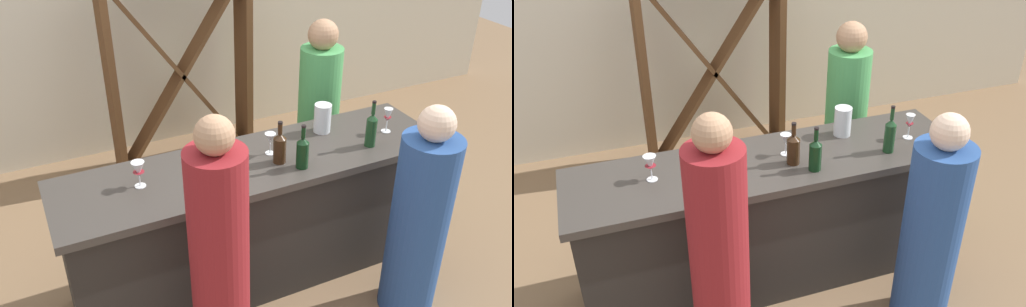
# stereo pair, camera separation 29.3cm
# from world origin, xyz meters

# --- Properties ---
(ground_plane) EXTENTS (12.00, 12.00, 0.00)m
(ground_plane) POSITION_xyz_m (0.00, 0.00, 0.00)
(ground_plane) COLOR #846647
(bar_counter) EXTENTS (2.49, 0.66, 0.92)m
(bar_counter) POSITION_xyz_m (0.00, 0.00, 0.46)
(bar_counter) COLOR #2A2723
(bar_counter) RESTS_ON ground
(wine_rack) EXTENTS (1.25, 0.28, 1.74)m
(wine_rack) POSITION_xyz_m (0.07, 1.65, 0.87)
(wine_rack) COLOR brown
(wine_rack) RESTS_ON ground
(wine_bottle_leftmost_amber_brown) EXTENTS (0.08, 0.08, 0.28)m
(wine_bottle_leftmost_amber_brown) POSITION_xyz_m (0.12, -0.08, 1.02)
(wine_bottle_leftmost_amber_brown) COLOR #331E0F
(wine_bottle_leftmost_amber_brown) RESTS_ON bar_counter
(wine_bottle_second_left_dark_green) EXTENTS (0.08, 0.08, 0.28)m
(wine_bottle_second_left_dark_green) POSITION_xyz_m (0.22, -0.19, 1.02)
(wine_bottle_second_left_dark_green) COLOR black
(wine_bottle_second_left_dark_green) RESTS_ON bar_counter
(wine_bottle_center_olive_green) EXTENTS (0.07, 0.07, 0.31)m
(wine_bottle_center_olive_green) POSITION_xyz_m (0.74, -0.14, 1.04)
(wine_bottle_center_olive_green) COLOR #193D1E
(wine_bottle_center_olive_green) RESTS_ON bar_counter
(wine_glass_near_left) EXTENTS (0.06, 0.06, 0.17)m
(wine_glass_near_left) POSITION_xyz_m (0.96, -0.03, 1.03)
(wine_glass_near_left) COLOR white
(wine_glass_near_left) RESTS_ON bar_counter
(wine_glass_near_center) EXTENTS (0.08, 0.08, 0.16)m
(wine_glass_near_center) POSITION_xyz_m (-0.72, 0.03, 1.02)
(wine_glass_near_center) COLOR white
(wine_glass_near_center) RESTS_ON bar_counter
(wine_glass_near_right) EXTENTS (0.07, 0.07, 0.14)m
(wine_glass_near_right) POSITION_xyz_m (0.12, 0.04, 1.02)
(wine_glass_near_right) COLOR white
(wine_glass_near_right) RESTS_ON bar_counter
(water_pitcher) EXTENTS (0.12, 0.12, 0.20)m
(water_pitcher) POSITION_xyz_m (0.57, 0.16, 1.01)
(water_pitcher) COLOR silver
(water_pitcher) RESTS_ON bar_counter
(person_left_guest) EXTENTS (0.45, 0.45, 1.42)m
(person_left_guest) POSITION_xyz_m (0.75, -0.67, 0.65)
(person_left_guest) COLOR #284C8C
(person_left_guest) RESTS_ON ground
(person_center_guest) EXTENTS (0.33, 0.33, 1.60)m
(person_center_guest) POSITION_xyz_m (-0.49, -0.60, 0.75)
(person_center_guest) COLOR maroon
(person_center_guest) RESTS_ON ground
(person_right_guest) EXTENTS (0.40, 0.40, 1.49)m
(person_right_guest) POSITION_xyz_m (0.89, 0.72, 0.70)
(person_right_guest) COLOR #4CA559
(person_right_guest) RESTS_ON ground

